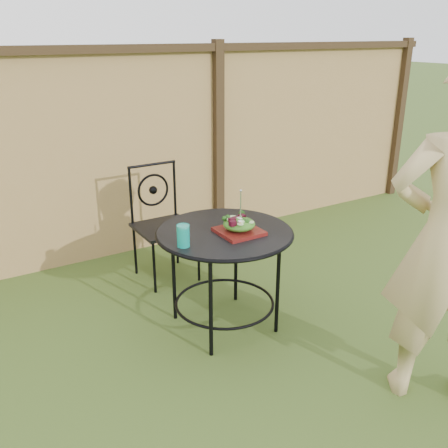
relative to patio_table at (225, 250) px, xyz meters
name	(u,v)px	position (x,y,z in m)	size (l,w,h in m)	color
ground	(217,393)	(-0.42, -0.60, -0.59)	(60.00, 60.00, 0.00)	#284516
fence	(86,158)	(-0.42, 1.59, 0.36)	(8.00, 0.12, 1.90)	tan
patio_table	(225,250)	(0.00, 0.00, 0.00)	(0.92, 0.92, 0.72)	black
patio_chair	(162,220)	(-0.03, 0.95, -0.08)	(0.46, 0.46, 0.95)	black
salad_plate	(239,231)	(0.06, -0.09, 0.15)	(0.27, 0.27, 0.02)	#430911
salad	(239,224)	(0.06, -0.09, 0.20)	(0.21, 0.21, 0.08)	#235614
fork	(241,205)	(0.07, -0.09, 0.33)	(0.01, 0.01, 0.18)	silver
drinking_glass	(183,236)	(-0.35, -0.09, 0.21)	(0.08, 0.08, 0.14)	#0D9D8D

